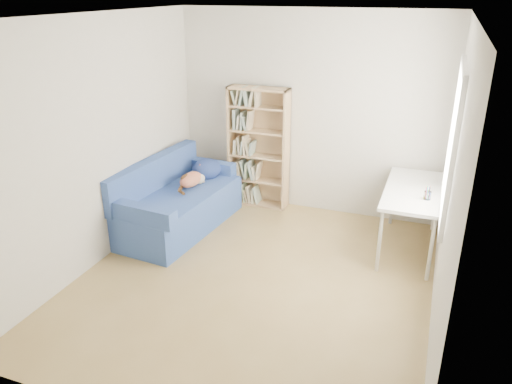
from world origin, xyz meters
TOP-DOWN VIEW (x-y plane):
  - ground at (0.00, 0.00)m, footprint 4.00×4.00m
  - room_shell at (0.10, 0.03)m, footprint 3.54×4.04m
  - sofa at (-1.35, 0.84)m, footprint 1.00×1.85m
  - bookshelf at (-0.64, 1.86)m, footprint 0.82×0.25m
  - desk at (1.42, 1.25)m, footprint 0.61×1.34m
  - pen_cup at (1.57, 1.00)m, footprint 0.08×0.08m

SIDE VIEW (x-z plane):
  - ground at x=0.00m, z-range 0.00..0.00m
  - sofa at x=-1.35m, z-range -0.10..0.77m
  - desk at x=1.42m, z-range 0.31..1.06m
  - bookshelf at x=-0.64m, z-range -0.06..1.57m
  - pen_cup at x=1.57m, z-range 0.73..0.88m
  - room_shell at x=0.10m, z-range 0.33..2.95m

